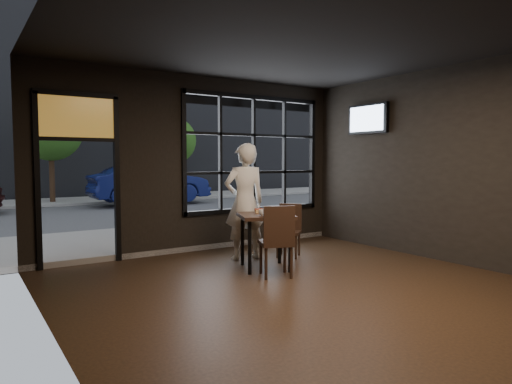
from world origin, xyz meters
TOP-DOWN VIEW (x-y plane):
  - floor at (0.00, 0.00)m, footprint 6.00×7.00m
  - ceiling at (0.00, 0.00)m, footprint 6.00×7.00m
  - wall_left at (-3.00, 0.00)m, footprint 0.04×7.00m
  - wall_right at (3.00, 0.00)m, footprint 0.04×7.00m
  - window_frame at (1.20, 3.50)m, footprint 3.06×0.12m
  - stained_transom at (-2.10, 3.50)m, footprint 1.20×0.06m
  - street_asphalt at (0.00, 24.00)m, footprint 60.00×41.00m
  - building_across at (0.00, 23.00)m, footprint 28.00×12.00m
  - cafe_table at (0.23, 1.68)m, footprint 1.02×1.02m
  - chair_near at (0.09, 1.22)m, footprint 0.59×0.59m
  - chair_window at (1.05, 2.17)m, footprint 0.56×0.56m
  - man at (0.32, 2.42)m, footprint 0.78×0.59m
  - hotdog at (0.26, 1.85)m, footprint 0.21×0.14m
  - cup at (0.06, 1.50)m, footprint 0.14×0.14m
  - tv at (2.93, 2.13)m, footprint 0.11×0.97m
  - navy_car at (2.36, 12.42)m, footprint 4.38×1.56m
  - tree_left at (-0.70, 14.56)m, footprint 2.33×2.33m
  - tree_right at (4.56, 15.41)m, footprint 2.12×2.12m

SIDE VIEW (x-z plane):
  - street_asphalt at x=0.00m, z-range -0.04..0.00m
  - floor at x=0.00m, z-range -0.02..0.00m
  - cafe_table at x=0.23m, z-range 0.00..0.85m
  - chair_window at x=1.05m, z-range 0.00..0.91m
  - chair_near at x=0.09m, z-range 0.00..1.04m
  - navy_car at x=2.36m, z-range 0.10..1.54m
  - hotdog at x=0.26m, z-range 0.85..0.91m
  - cup at x=0.06m, z-range 0.85..0.94m
  - man at x=0.32m, z-range 0.00..1.95m
  - wall_left at x=-3.00m, z-range 0.00..3.20m
  - wall_right at x=3.00m, z-range 0.00..3.20m
  - window_frame at x=1.20m, z-range 0.66..2.94m
  - stained_transom at x=-2.10m, z-range 2.00..2.70m
  - tv at x=2.93m, z-range 2.18..2.75m
  - tree_right at x=4.56m, z-range 0.74..4.36m
  - tree_left at x=-0.70m, z-range 0.81..4.79m
  - ceiling at x=0.00m, z-range 3.20..3.22m
  - building_across at x=0.00m, z-range 0.00..15.00m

